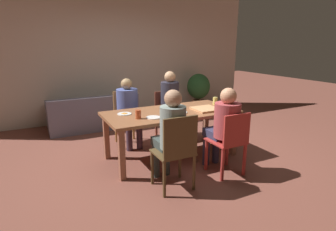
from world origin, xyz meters
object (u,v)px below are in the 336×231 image
object	(u,v)px
chair_0	(176,149)
person_2	(171,100)
plate_1	(153,117)
couch	(93,115)
person_0	(170,131)
pizza_box_0	(206,109)
chair_3	(126,115)
plate_0	(124,114)
drinking_glass_0	(215,101)
person_1	(224,123)
chair_2	(168,111)
drinking_glass_1	(138,114)
dining_table	(171,117)
person_3	(128,107)
potted_plant	(198,89)
chair_1	(230,142)
plate_2	(179,112)

from	to	relation	value
chair_0	person_2	bearing A→B (deg)	64.57
person_2	plate_1	world-z (taller)	person_2
couch	chair_0	bearing A→B (deg)	-83.47
person_0	pizza_box_0	bearing A→B (deg)	33.50
chair_3	person_2	bearing A→B (deg)	-9.32
plate_0	drinking_glass_0	distance (m)	1.55
person_1	chair_0	bearing A→B (deg)	-167.80
chair_2	pizza_box_0	distance (m)	1.11
drinking_glass_1	couch	distance (m)	2.30
dining_table	plate_1	world-z (taller)	plate_1
person_3	pizza_box_0	size ratio (longest dim) A/B	3.09
person_2	pizza_box_0	xyz separation A→B (m)	(0.11, -0.95, 0.02)
dining_table	potted_plant	world-z (taller)	potted_plant
chair_1	plate_2	bearing A→B (deg)	114.28
chair_3	chair_2	bearing A→B (deg)	-0.53
dining_table	person_1	distance (m)	0.86
person_1	drinking_glass_0	size ratio (longest dim) A/B	9.37
chair_1	person_1	xyz separation A→B (m)	(0.00, 0.14, 0.22)
person_0	plate_0	distance (m)	0.96
drinking_glass_0	potted_plant	bearing A→B (deg)	63.80
dining_table	chair_1	bearing A→B (deg)	-64.99
person_3	potted_plant	xyz separation A→B (m)	(2.31, 1.41, -0.08)
person_2	chair_3	xyz separation A→B (m)	(-0.82, 0.13, -0.22)
person_0	pizza_box_0	world-z (taller)	person_0
plate_2	chair_0	bearing A→B (deg)	-120.26
chair_2	drinking_glass_0	bearing A→B (deg)	-61.22
chair_0	potted_plant	bearing A→B (deg)	53.41
pizza_box_0	plate_2	bearing A→B (deg)	175.85
dining_table	chair_2	size ratio (longest dim) A/B	2.34
person_1	potted_plant	xyz separation A→B (m)	(1.50, 2.94, -0.09)
chair_1	couch	world-z (taller)	chair_1
drinking_glass_0	plate_2	bearing A→B (deg)	-165.77
dining_table	chair_2	world-z (taller)	chair_2
chair_1	drinking_glass_1	world-z (taller)	chair_1
drinking_glass_0	couch	bearing A→B (deg)	129.17
pizza_box_0	couch	size ratio (longest dim) A/B	0.21
person_2	person_3	world-z (taller)	person_2
chair_3	chair_1	bearing A→B (deg)	-65.76
plate_1	plate_2	bearing A→B (deg)	11.92
couch	person_2	bearing A→B (deg)	-47.78
chair_2	plate_1	distance (m)	1.41
chair_2	chair_0	bearing A→B (deg)	-113.88
chair_1	plate_2	distance (m)	0.89
person_3	plate_2	xyz separation A→B (m)	(0.47, -0.90, 0.06)
person_3	drinking_glass_0	bearing A→B (deg)	-28.58
chair_0	person_2	size ratio (longest dim) A/B	0.76
dining_table	drinking_glass_1	size ratio (longest dim) A/B	16.32
chair_0	person_0	world-z (taller)	person_0
chair_1	chair_3	world-z (taller)	chair_3
couch	chair_3	bearing A→B (deg)	-73.31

